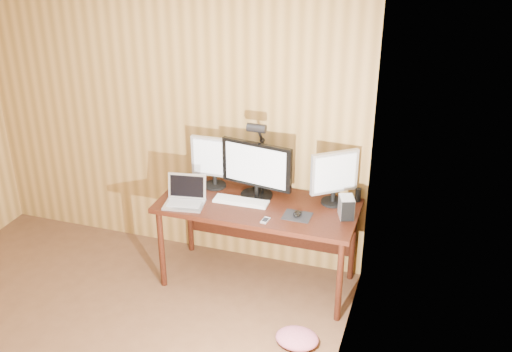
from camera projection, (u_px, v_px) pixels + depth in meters
The scene contains 14 objects.
room_shell at pixel (18, 231), 3.44m from camera, with size 4.00×4.00×4.00m.
desk at pixel (261, 213), 4.91m from camera, with size 1.60×0.70×0.75m.
monitor_center at pixel (257, 169), 4.81m from camera, with size 0.60×0.26×0.47m.
monitor_left at pixel (214, 161), 4.97m from camera, with size 0.39×0.19×0.44m.
monitor_right at pixel (334, 176), 4.70m from camera, with size 0.34×0.27×0.45m.
laptop at pixel (185, 197), 4.78m from camera, with size 0.35×0.29×0.22m.
keyboard at pixel (241, 201), 4.81m from camera, with size 0.45×0.14×0.02m.
mousepad at pixel (297, 216), 4.61m from camera, with size 0.21×0.18×0.00m, color black.
mouse at pixel (297, 214), 4.60m from camera, with size 0.07×0.11×0.04m, color black.
hard_drive at pixel (346, 207), 4.57m from camera, with size 0.15×0.18×0.17m.
phone at pixel (265, 220), 4.54m from camera, with size 0.06×0.10×0.01m.
speaker at pixel (358, 195), 4.81m from camera, with size 0.05×0.05×0.11m, color black.
desk_lamp at pixel (259, 146), 4.83m from camera, with size 0.15×0.22×0.66m.
fabric_pile at pixel (297, 338), 4.38m from camera, with size 0.32×0.26×0.10m, color #B1556C, non-canonical shape.
Camera 1 is at (2.22, -2.40, 3.01)m, focal length 42.00 mm.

